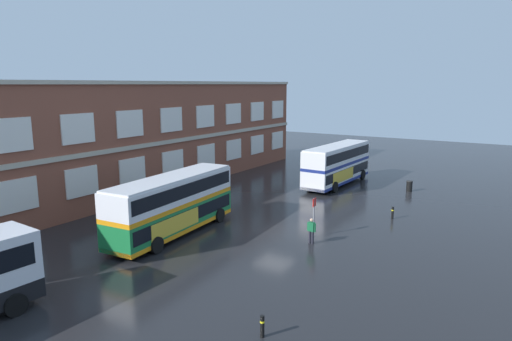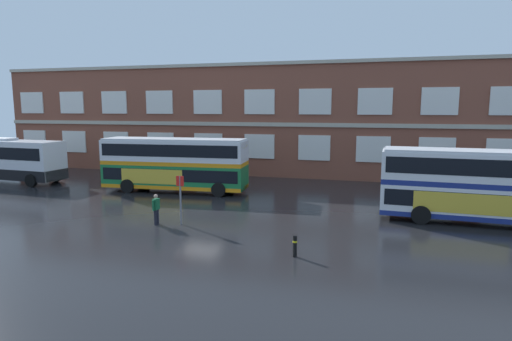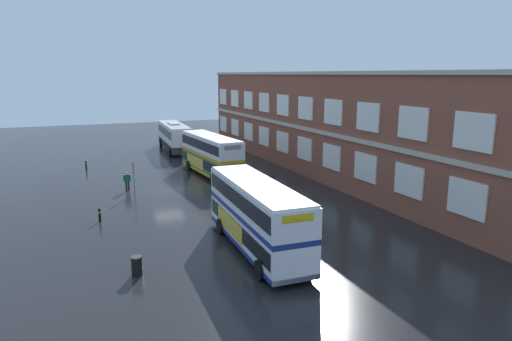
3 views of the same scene
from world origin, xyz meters
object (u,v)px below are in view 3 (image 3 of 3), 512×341
at_px(waiting_passenger, 127,180).
at_px(safety_bollard_west, 100,215).
at_px(safety_bollard_east, 86,165).
at_px(station_litter_bin, 137,266).
at_px(double_decker_middle, 257,215).
at_px(bus_stand_flag, 134,175).
at_px(double_decker_near, 211,154).
at_px(touring_coach, 174,137).

relative_size(waiting_passenger, safety_bollard_west, 1.79).
bearing_deg(safety_bollard_east, station_litter_bin, 2.23).
xyz_separation_m(double_decker_middle, bus_stand_flag, (-16.06, -4.82, -0.51)).
bearing_deg(bus_stand_flag, waiting_passenger, -161.30).
xyz_separation_m(waiting_passenger, safety_bollard_east, (-11.00, -2.97, -0.44)).
distance_m(safety_bollard_west, safety_bollard_east, 19.28).
xyz_separation_m(double_decker_near, station_litter_bin, (21.50, -10.66, -1.63)).
relative_size(double_decker_near, station_litter_bin, 10.84).
relative_size(double_decker_near, touring_coach, 0.92).
xyz_separation_m(double_decker_middle, waiting_passenger, (-17.33, -5.25, -1.22)).
xyz_separation_m(waiting_passenger, station_litter_bin, (18.19, -1.83, -0.41)).
xyz_separation_m(touring_coach, safety_bollard_west, (28.13, -11.70, -1.42)).
relative_size(station_litter_bin, safety_bollard_west, 1.08).
xyz_separation_m(double_decker_middle, safety_bollard_east, (-28.33, -8.22, -1.66)).
distance_m(touring_coach, safety_bollard_east, 14.75).
relative_size(double_decker_middle, bus_stand_flag, 4.11).
bearing_deg(safety_bollard_east, safety_bollard_west, 0.07).
xyz_separation_m(double_decker_near, safety_bollard_west, (11.59, -11.77, -1.66)).
height_order(touring_coach, station_litter_bin, touring_coach).
bearing_deg(double_decker_middle, safety_bollard_west, -137.81).
bearing_deg(touring_coach, double_decker_middle, -5.39).
bearing_deg(station_litter_bin, double_decker_middle, 96.96).
distance_m(double_decker_middle, touring_coach, 37.33).
height_order(double_decker_middle, touring_coach, double_decker_middle).
distance_m(bus_stand_flag, safety_bollard_east, 12.78).
xyz_separation_m(safety_bollard_west, safety_bollard_east, (-19.28, -0.02, 0.00)).
relative_size(station_litter_bin, safety_bollard_east, 1.08).
height_order(waiting_passenger, station_litter_bin, waiting_passenger).
bearing_deg(bus_stand_flag, touring_coach, 158.47).
height_order(double_decker_near, double_decker_middle, same).
xyz_separation_m(bus_stand_flag, safety_bollard_west, (7.02, -3.38, -1.14)).
bearing_deg(touring_coach, safety_bollard_east, -52.98).
xyz_separation_m(double_decker_near, waiting_passenger, (3.31, -8.83, -1.22)).
bearing_deg(double_decker_near, touring_coach, -179.76).
distance_m(bus_stand_flag, station_litter_bin, 17.11).
bearing_deg(bus_stand_flag, station_litter_bin, -7.62).
xyz_separation_m(touring_coach, waiting_passenger, (19.84, -8.76, -0.98)).
bearing_deg(double_decker_middle, double_decker_near, 170.17).
relative_size(touring_coach, waiting_passenger, 7.13).
relative_size(double_decker_near, double_decker_middle, 1.01).
bearing_deg(touring_coach, safety_bollard_west, -22.59).
relative_size(waiting_passenger, station_litter_bin, 1.65).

